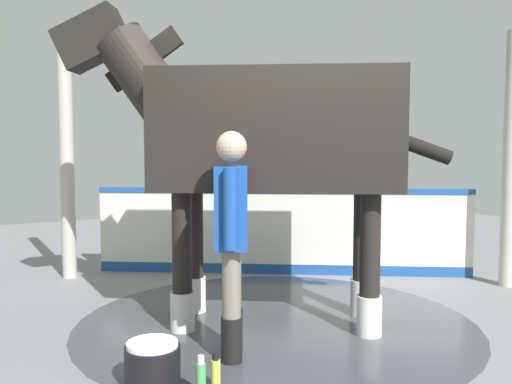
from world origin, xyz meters
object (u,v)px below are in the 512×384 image
Objects in this scene: horse at (263,136)px; wash_bucket at (153,365)px; handler at (232,229)px; bottle_shampoo at (216,373)px; bottle_spray at (201,379)px.

horse is 2.06m from wash_bucket.
bottle_shampoo is (0.43, -0.34, -0.81)m from handler.
handler is at bearing 136.78° from bottle_spray.
wash_bucket is 1.52× the size of bottle_shampoo.
handler is 1.06m from bottle_spray.
wash_bucket is 0.36m from bottle_spray.
bottle_spray is (1.05, -1.06, -1.47)m from horse.
horse reaches higher than bottle_shampoo.
handler is 1.04m from wash_bucket.
wash_bucket is at bearing -146.79° from bottle_spray.
horse is 8.21× the size of wash_bucket.
horse is at bearing 136.36° from bottle_shampoo.
bottle_spray is at bearing -103.53° from handler.
wash_bucket is 0.40m from bottle_shampoo.
horse reaches higher than handler.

